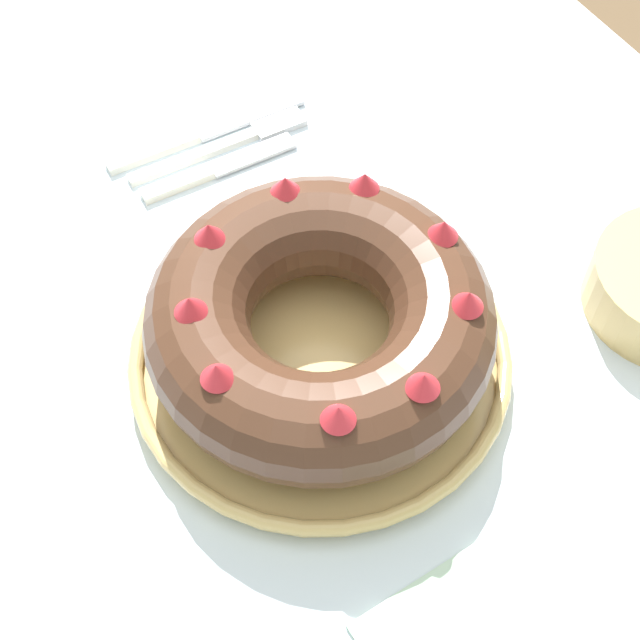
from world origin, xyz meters
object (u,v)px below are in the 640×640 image
at_px(serving_dish, 320,357).
at_px(cake_knife, 209,172).
at_px(fork, 232,142).
at_px(serving_knife, 194,136).
at_px(bundt_cake, 320,320).

xyz_separation_m(serving_dish, cake_knife, (-0.24, 0.01, -0.01)).
distance_m(fork, cake_knife, 0.04).
bearing_deg(serving_dish, cake_knife, 177.27).
relative_size(serving_dish, serving_knife, 1.47).
bearing_deg(serving_knife, cake_knife, -13.28).
height_order(fork, cake_knife, cake_knife).
height_order(serving_dish, cake_knife, serving_dish).
relative_size(serving_dish, cake_knife, 1.95).
bearing_deg(fork, cake_knife, -58.68).
bearing_deg(fork, serving_dish, -14.08).
distance_m(serving_dish, serving_knife, 0.29).
relative_size(bundt_cake, serving_knife, 1.29).
bearing_deg(bundt_cake, cake_knife, 177.28).
height_order(serving_dish, fork, serving_dish).
relative_size(bundt_cake, fork, 1.45).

